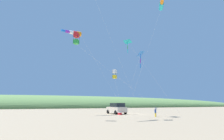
% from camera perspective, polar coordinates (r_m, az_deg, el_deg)
% --- Properties ---
extents(ground_plane, '(600.00, 600.00, 0.00)m').
position_cam_1_polar(ground_plane, '(32.65, 5.58, -13.32)').
color(ground_plane, gray).
extents(dune_ridge_grassy, '(28.00, 240.00, 10.49)m').
position_cam_1_polar(dune_ridge_grassy, '(84.63, -14.47, -11.21)').
color(dune_ridge_grassy, '#567A42').
rests_on(dune_ridge_grassy, ground_plane).
extents(parked_car, '(4.33, 2.12, 1.85)m').
position_cam_1_polar(parked_car, '(32.55, 1.45, -11.70)').
color(parked_car, beige).
rests_on(parked_car, ground_plane).
extents(cooler_box, '(0.62, 0.42, 0.42)m').
position_cam_1_polar(cooler_box, '(29.95, 2.43, -13.22)').
color(cooler_box, red).
rests_on(cooler_box, ground_plane).
extents(person_adult_flyer, '(0.65, 0.65, 1.82)m').
position_cam_1_polar(person_adult_flyer, '(40.49, 2.46, -11.38)').
color(person_adult_flyer, '#8E6B9E').
rests_on(person_adult_flyer, ground_plane).
extents(person_child_green_jacket, '(0.36, 0.29, 1.21)m').
position_cam_1_polar(person_child_green_jacket, '(25.93, 13.22, -12.41)').
color(person_child_green_jacket, gold).
rests_on(person_child_green_jacket, ground_plane).
extents(kite_delta_striped_overhead, '(7.47, 1.74, 9.46)m').
position_cam_1_polar(kite_delta_striped_overhead, '(27.84, 8.64, 4.94)').
color(kite_delta_striped_overhead, blue).
rests_on(kite_delta_striped_overhead, ground_plane).
extents(kite_box_black_fish_shape, '(1.20, 14.13, 9.94)m').
position_cam_1_polar(kite_box_black_fish_shape, '(22.48, -10.87, 9.44)').
color(kite_box_black_fish_shape, red).
rests_on(kite_box_black_fish_shape, ground_plane).
extents(kite_windsock_green_low_center, '(12.34, 3.00, 14.65)m').
position_cam_1_polar(kite_windsock_green_low_center, '(25.77, 15.07, 19.32)').
color(kite_windsock_green_low_center, '#1EB7C6').
rests_on(kite_windsock_green_low_center, ground_plane).
extents(kite_box_purple_drifting, '(7.67, 5.92, 7.65)m').
position_cam_1_polar(kite_box_purple_drifting, '(32.63, 0.81, -1.27)').
color(kite_box_purple_drifting, white).
rests_on(kite_box_purple_drifting, ground_plane).
extents(kite_windsock_white_trailing, '(1.15, 12.50, 14.47)m').
position_cam_1_polar(kite_windsock_white_trailing, '(34.00, -11.63, 11.11)').
color(kite_windsock_white_trailing, orange).
rests_on(kite_windsock_white_trailing, ground_plane).
extents(kite_delta_yellow_midlevel, '(1.17, 8.09, 9.51)m').
position_cam_1_polar(kite_delta_yellow_midlevel, '(23.19, 4.83, 8.53)').
color(kite_delta_yellow_midlevel, '#1EB7C6').
rests_on(kite_delta_yellow_midlevel, ground_plane).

